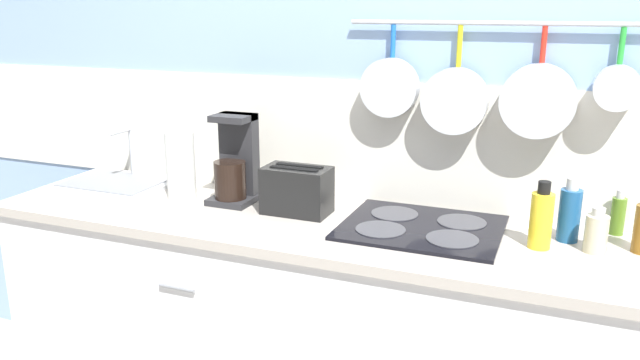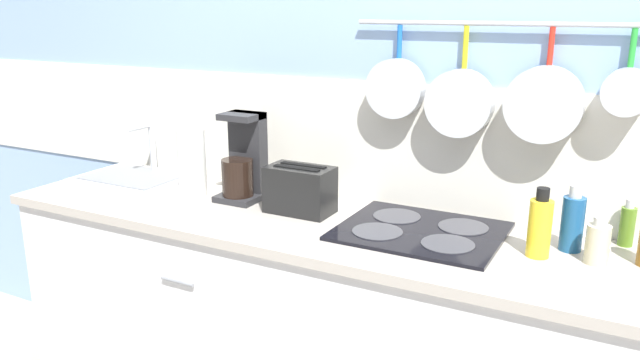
{
  "view_description": "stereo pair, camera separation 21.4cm",
  "coord_description": "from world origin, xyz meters",
  "px_view_note": "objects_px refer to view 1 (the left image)",
  "views": [
    {
      "loc": [
        0.37,
        -1.91,
        1.67
      ],
      "look_at": [
        -0.41,
        0.0,
        1.09
      ],
      "focal_mm": 35.0,
      "sensor_mm": 36.0,
      "label": 1
    },
    {
      "loc": [
        0.56,
        -1.82,
        1.67
      ],
      "look_at": [
        -0.41,
        0.0,
        1.09
      ],
      "focal_mm": 35.0,
      "sensor_mm": 36.0,
      "label": 2
    }
  ],
  "objects_px": {
    "toaster": "(297,190)",
    "bottle_sesame_oil": "(541,219)",
    "paper_towel_roll": "(181,165)",
    "bottle_vinegar": "(569,213)",
    "coffee_maker": "(235,166)",
    "bottle_hot_sauce": "(596,233)",
    "bottle_olive_oil": "(618,215)"
  },
  "relations": [
    {
      "from": "paper_towel_roll",
      "to": "coffee_maker",
      "type": "relative_size",
      "value": 0.78
    },
    {
      "from": "bottle_olive_oil",
      "to": "coffee_maker",
      "type": "bearing_deg",
      "value": -173.57
    },
    {
      "from": "coffee_maker",
      "to": "bottle_hot_sauce",
      "type": "relative_size",
      "value": 2.38
    },
    {
      "from": "coffee_maker",
      "to": "toaster",
      "type": "height_order",
      "value": "coffee_maker"
    },
    {
      "from": "bottle_sesame_oil",
      "to": "bottle_olive_oil",
      "type": "distance_m",
      "value": 0.32
    },
    {
      "from": "coffee_maker",
      "to": "toaster",
      "type": "bearing_deg",
      "value": -9.25
    },
    {
      "from": "bottle_olive_oil",
      "to": "paper_towel_roll",
      "type": "bearing_deg",
      "value": -172.68
    },
    {
      "from": "paper_towel_roll",
      "to": "bottle_vinegar",
      "type": "distance_m",
      "value": 1.42
    },
    {
      "from": "bottle_sesame_oil",
      "to": "bottle_vinegar",
      "type": "height_order",
      "value": "bottle_sesame_oil"
    },
    {
      "from": "bottle_sesame_oil",
      "to": "bottle_hot_sauce",
      "type": "bearing_deg",
      "value": 9.44
    },
    {
      "from": "coffee_maker",
      "to": "bottle_hot_sauce",
      "type": "xyz_separation_m",
      "value": [
        1.28,
        -0.04,
        -0.08
      ]
    },
    {
      "from": "paper_towel_roll",
      "to": "bottle_olive_oil",
      "type": "xyz_separation_m",
      "value": [
        1.57,
        0.2,
        -0.07
      ]
    },
    {
      "from": "coffee_maker",
      "to": "toaster",
      "type": "xyz_separation_m",
      "value": [
        0.28,
        -0.05,
        -0.05
      ]
    },
    {
      "from": "paper_towel_roll",
      "to": "bottle_hot_sauce",
      "type": "distance_m",
      "value": 1.5
    },
    {
      "from": "paper_towel_roll",
      "to": "bottle_hot_sauce",
      "type": "bearing_deg",
      "value": 0.18
    },
    {
      "from": "bottle_sesame_oil",
      "to": "bottle_hot_sauce",
      "type": "height_order",
      "value": "bottle_sesame_oil"
    },
    {
      "from": "bottle_sesame_oil",
      "to": "bottle_hot_sauce",
      "type": "relative_size",
      "value": 1.51
    },
    {
      "from": "paper_towel_roll",
      "to": "bottle_sesame_oil",
      "type": "bearing_deg",
      "value": -0.94
    },
    {
      "from": "coffee_maker",
      "to": "bottle_sesame_oil",
      "type": "xyz_separation_m",
      "value": [
        1.12,
        -0.07,
        -0.04
      ]
    },
    {
      "from": "paper_towel_roll",
      "to": "toaster",
      "type": "height_order",
      "value": "paper_towel_roll"
    },
    {
      "from": "paper_towel_roll",
      "to": "bottle_olive_oil",
      "type": "distance_m",
      "value": 1.58
    },
    {
      "from": "paper_towel_roll",
      "to": "bottle_vinegar",
      "type": "height_order",
      "value": "paper_towel_roll"
    },
    {
      "from": "toaster",
      "to": "bottle_sesame_oil",
      "type": "bearing_deg",
      "value": -1.74
    },
    {
      "from": "toaster",
      "to": "bottle_hot_sauce",
      "type": "xyz_separation_m",
      "value": [
        1.0,
        0.0,
        -0.02
      ]
    },
    {
      "from": "toaster",
      "to": "bottle_sesame_oil",
      "type": "distance_m",
      "value": 0.84
    },
    {
      "from": "paper_towel_roll",
      "to": "bottle_hot_sauce",
      "type": "relative_size",
      "value": 1.86
    },
    {
      "from": "paper_towel_roll",
      "to": "bottle_hot_sauce",
      "type": "xyz_separation_m",
      "value": [
        1.5,
        0.0,
        -0.07
      ]
    },
    {
      "from": "bottle_sesame_oil",
      "to": "bottle_olive_oil",
      "type": "relative_size",
      "value": 1.42
    },
    {
      "from": "paper_towel_roll",
      "to": "coffee_maker",
      "type": "bearing_deg",
      "value": 12.83
    },
    {
      "from": "toaster",
      "to": "bottle_vinegar",
      "type": "distance_m",
      "value": 0.93
    },
    {
      "from": "toaster",
      "to": "bottle_hot_sauce",
      "type": "distance_m",
      "value": 1.0
    },
    {
      "from": "bottle_hot_sauce",
      "to": "bottle_olive_oil",
      "type": "bearing_deg",
      "value": 70.59
    }
  ]
}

